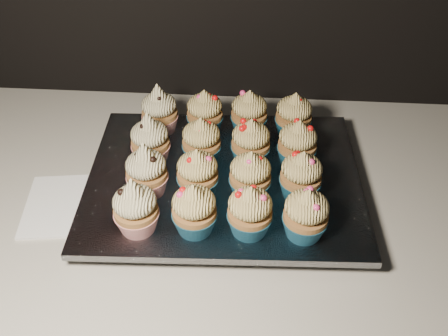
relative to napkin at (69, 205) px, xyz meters
name	(u,v)px	position (x,y,z in m)	size (l,w,h in m)	color
worktop	(329,212)	(0.41, 0.03, -0.02)	(2.44, 0.64, 0.04)	beige
napkin	(69,205)	(0.00, 0.00, 0.00)	(0.14, 0.14, 0.00)	white
baking_tray	(224,186)	(0.24, 0.05, 0.01)	(0.40, 0.30, 0.02)	black
foil_lining	(224,178)	(0.24, 0.05, 0.03)	(0.43, 0.34, 0.01)	silver
cupcake_0	(135,208)	(0.13, -0.07, 0.07)	(0.06, 0.06, 0.10)	#A71718
cupcake_1	(194,210)	(0.21, -0.07, 0.07)	(0.06, 0.06, 0.08)	navy
cupcake_2	(250,212)	(0.29, -0.06, 0.07)	(0.06, 0.06, 0.08)	navy
cupcake_3	(306,214)	(0.36, -0.06, 0.07)	(0.06, 0.06, 0.08)	navy
cupcake_4	(146,171)	(0.13, 0.01, 0.07)	(0.06, 0.06, 0.10)	#A71718
cupcake_5	(198,174)	(0.21, 0.01, 0.07)	(0.06, 0.06, 0.08)	navy
cupcake_6	(250,176)	(0.28, 0.01, 0.07)	(0.06, 0.06, 0.08)	navy
cupcake_7	(301,176)	(0.36, 0.01, 0.07)	(0.06, 0.06, 0.08)	navy
cupcake_8	(150,140)	(0.12, 0.08, 0.07)	(0.06, 0.06, 0.10)	#A71718
cupcake_9	(201,142)	(0.20, 0.09, 0.07)	(0.06, 0.06, 0.08)	navy
cupcake_10	(251,143)	(0.28, 0.09, 0.07)	(0.06, 0.06, 0.08)	navy
cupcake_11	(297,144)	(0.36, 0.09, 0.07)	(0.06, 0.06, 0.08)	navy
cupcake_12	(159,111)	(0.12, 0.16, 0.07)	(0.06, 0.06, 0.10)	#A71718
cupcake_13	(205,113)	(0.20, 0.17, 0.07)	(0.06, 0.06, 0.08)	navy
cupcake_14	(249,113)	(0.28, 0.17, 0.07)	(0.06, 0.06, 0.08)	navy
cupcake_15	(294,116)	(0.35, 0.17, 0.07)	(0.06, 0.06, 0.08)	navy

